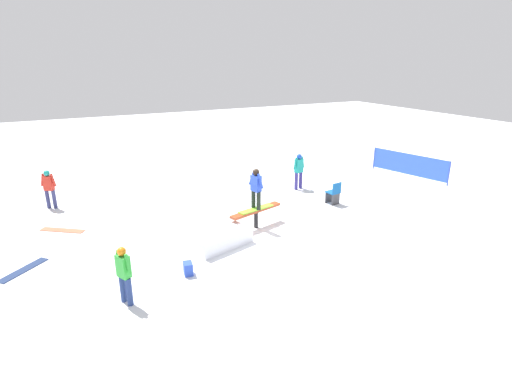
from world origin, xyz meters
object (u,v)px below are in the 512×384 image
main_rider_on_rail (256,189)px  backpack_on_snow (188,269)px  bystander_red (49,187)px  loose_snowboard_navy (24,270)px  bystander_teal (299,169)px  bystander_green (124,272)px  loose_snowboard_coral (63,230)px  folding_chair (334,194)px  rail_feature (256,212)px

main_rider_on_rail → backpack_on_snow: (-2.96, -1.91, -1.16)m
bystander_red → loose_snowboard_navy: bystander_red is taller
bystander_teal → main_rider_on_rail: bearing=26.2°
bystander_green → loose_snowboard_navy: bystander_green is taller
bystander_teal → loose_snowboard_coral: 9.31m
main_rider_on_rail → bystander_green: 5.27m
backpack_on_snow → bystander_green: bearing=-61.2°
bystander_teal → loose_snowboard_navy: bystander_teal is taller
bystander_red → folding_chair: (9.70, -4.44, -0.41)m
rail_feature → main_rider_on_rail: bearing=0.0°
bystander_green → backpack_on_snow: bearing=83.9°
loose_snowboard_coral → loose_snowboard_navy: same height
rail_feature → main_rider_on_rail: main_rider_on_rail is taller
main_rider_on_rail → bystander_red: 7.90m
bystander_teal → bystander_green: (-8.11, -5.34, -0.06)m
bystander_red → bystander_green: bearing=-47.3°
bystander_teal → rail_feature: bearing=26.2°
loose_snowboard_navy → main_rider_on_rail: bearing=135.6°
rail_feature → folding_chair: (3.69, 0.65, -0.13)m
rail_feature → bystander_red: size_ratio=1.38×
bystander_red → folding_chair: size_ratio=1.67×
main_rider_on_rail → bystander_red: bearing=126.5°
bystander_green → rail_feature: bearing=92.7°
rail_feature → bystander_red: bearing=124.1°
bystander_teal → loose_snowboard_coral: bystander_teal is taller
main_rider_on_rail → folding_chair: (3.69, 0.65, -0.92)m
bystander_teal → loose_snowboard_coral: (-9.27, -0.19, -0.85)m
folding_chair → backpack_on_snow: folding_chair is taller
bystander_green → folding_chair: 8.89m
bystander_red → backpack_on_snow: bearing=-34.2°
bystander_green → backpack_on_snow: (1.65, 0.59, -0.63)m
bystander_red → rail_feature: bearing=-8.0°
loose_snowboard_navy → backpack_on_snow: (3.85, -2.20, 0.16)m
bystander_green → loose_snowboard_navy: size_ratio=1.03×
bystander_green → backpack_on_snow: size_ratio=4.19×
bystander_teal → folding_chair: bystander_teal is taller
bystander_teal → backpack_on_snow: (-6.46, -4.75, -0.69)m
bystander_green → loose_snowboard_coral: bearing=166.9°
bystander_teal → loose_snowboard_navy: bearing=1.0°
loose_snowboard_navy → bystander_green: bearing=86.3°
rail_feature → bystander_green: bystander_green is taller
bystander_red → loose_snowboard_navy: size_ratio=1.06×
loose_snowboard_navy → bystander_teal: bearing=151.9°
loose_snowboard_navy → folding_chair: bearing=140.0°
rail_feature → bystander_red: 7.89m
bystander_green → folding_chair: bystander_green is taller
bystander_teal → bystander_green: bearing=20.5°
folding_chair → backpack_on_snow: bearing=13.4°
bystander_red → main_rider_on_rail: bearing=-8.0°
folding_chair → backpack_on_snow: (-6.65, -2.56, -0.24)m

